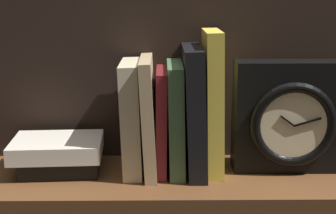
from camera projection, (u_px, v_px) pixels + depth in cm
name	position (u px, v px, depth cm)	size (l,w,h in cm)	color
ground_plane	(173.00, 180.00, 91.64)	(78.13, 23.47, 2.50)	brown
back_panel	(172.00, 62.00, 97.85)	(78.13, 1.20, 38.01)	black
book_cream_twain	(132.00, 117.00, 91.27)	(3.35, 13.83, 20.20)	beige
book_tan_shortstories	(149.00, 115.00, 91.22)	(2.10, 16.08, 20.86)	tan
book_maroon_dawkins	(161.00, 121.00, 91.48)	(1.91, 13.04, 18.83)	maroon
book_green_romantic	(176.00, 118.00, 91.39)	(2.73, 14.48, 19.90)	#476B44
book_black_skeptic	(194.00, 110.00, 91.09)	(3.26, 16.34, 22.88)	black
book_yellow_seinlanguage	(213.00, 102.00, 90.80)	(2.88, 12.40, 25.76)	gold
framed_clock	(290.00, 118.00, 91.27)	(20.29, 7.35, 20.29)	black
book_stack_side	(59.00, 154.00, 92.17)	(16.89, 13.46, 6.12)	black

